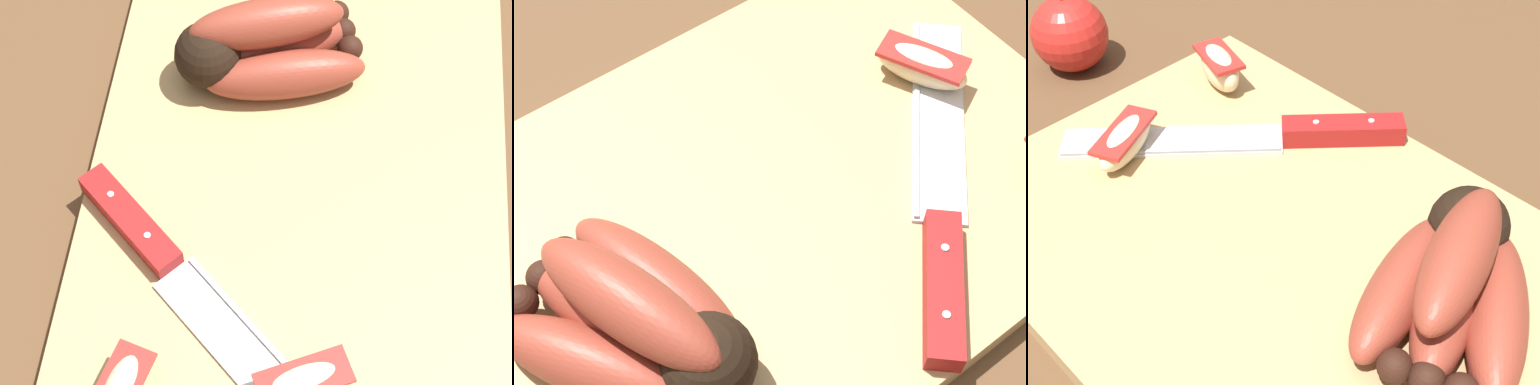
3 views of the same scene
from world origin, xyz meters
The scene contains 5 objects.
ground_plane centered at (0.00, 0.00, 0.00)m, with size 6.00×6.00×0.00m, color brown.
cutting_board centered at (-0.01, 0.02, 0.01)m, with size 0.47×0.32×0.02m, color tan.
banana_bunch centered at (0.11, 0.06, 0.05)m, with size 0.14×0.16×0.07m.
chefs_knife centered at (-0.09, 0.10, 0.03)m, with size 0.21×0.23×0.02m.
apple_wedge_middle centered at (-0.16, 0.00, 0.04)m, with size 0.05×0.07×0.03m.
Camera 2 is at (0.16, 0.25, 0.47)m, focal length 56.54 mm.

